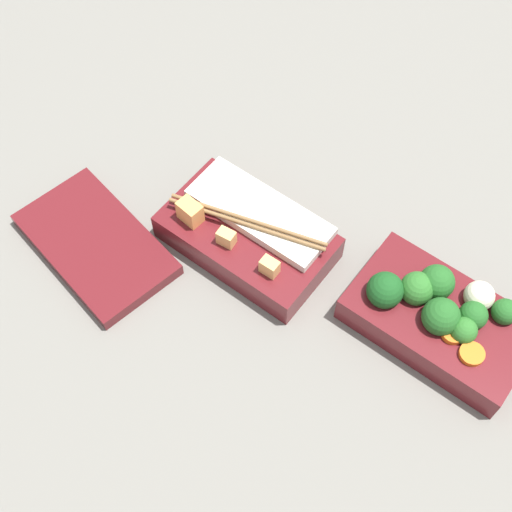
# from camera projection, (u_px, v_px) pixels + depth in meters

# --- Properties ---
(ground_plane) EXTENTS (3.00, 3.00, 0.00)m
(ground_plane) POSITION_uv_depth(u_px,v_px,m) (335.00, 288.00, 0.87)
(ground_plane) COLOR slate
(bento_tray_vegetable) EXTENTS (0.21, 0.12, 0.07)m
(bento_tray_vegetable) POSITION_uv_depth(u_px,v_px,m) (439.00, 315.00, 0.82)
(bento_tray_vegetable) COLOR maroon
(bento_tray_vegetable) RESTS_ON ground_plane
(bento_tray_rice) EXTENTS (0.21, 0.12, 0.07)m
(bento_tray_rice) POSITION_uv_depth(u_px,v_px,m) (248.00, 234.00, 0.88)
(bento_tray_rice) COLOR maroon
(bento_tray_rice) RESTS_ON ground_plane
(bento_lid) EXTENTS (0.22, 0.15, 0.02)m
(bento_lid) POSITION_uv_depth(u_px,v_px,m) (96.00, 244.00, 0.89)
(bento_lid) COLOR maroon
(bento_lid) RESTS_ON ground_plane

